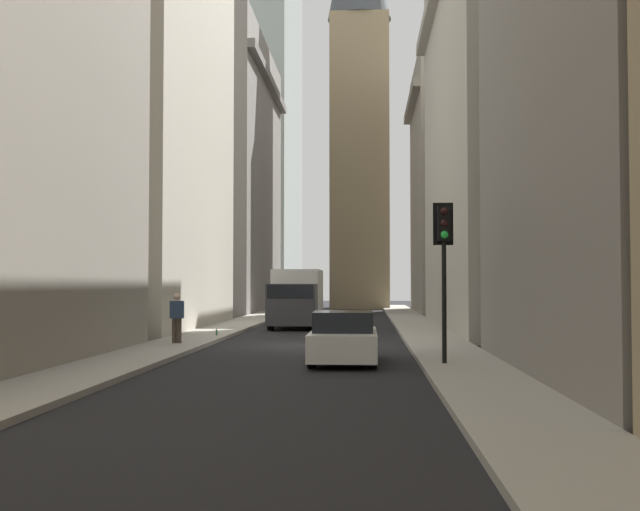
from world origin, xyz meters
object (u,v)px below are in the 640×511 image
(delivery_truck, at_px, (297,298))
(discarded_bottle, at_px, (217,333))
(traffic_light_foreground, at_px, (444,245))
(sedan_white, at_px, (344,339))
(pedestrian, at_px, (177,316))

(delivery_truck, relative_size, discarded_bottle, 23.93)
(traffic_light_foreground, bearing_deg, discarded_bottle, 38.20)
(sedan_white, bearing_deg, pedestrian, 50.14)
(sedan_white, height_order, pedestrian, pedestrian)
(sedan_white, distance_m, discarded_bottle, 10.20)
(sedan_white, height_order, discarded_bottle, sedan_white)
(delivery_truck, xyz_separation_m, traffic_light_foreground, (-17.80, -5.41, 1.71))
(delivery_truck, height_order, pedestrian, delivery_truck)
(delivery_truck, distance_m, traffic_light_foreground, 18.68)
(traffic_light_foreground, bearing_deg, pedestrian, 54.27)
(pedestrian, bearing_deg, delivery_truck, -14.52)
(sedan_white, bearing_deg, discarded_bottle, 30.83)
(delivery_truck, relative_size, pedestrian, 3.82)
(sedan_white, bearing_deg, delivery_truck, 9.58)
(sedan_white, relative_size, pedestrian, 2.54)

